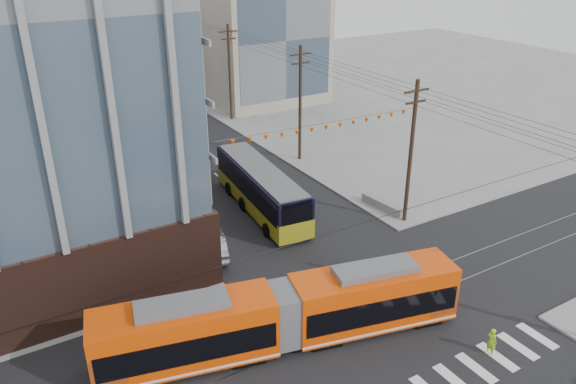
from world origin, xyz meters
name	(u,v)px	position (x,y,z in m)	size (l,w,h in m)	color
ground	(423,340)	(0.00, 0.00, 0.00)	(160.00, 160.00, 0.00)	slate
bg_bldg_ne_near	(258,37)	(16.00, 48.00, 8.00)	(14.00, 14.00, 16.00)	gray
bg_bldg_ne_far	(209,24)	(18.00, 68.00, 7.00)	(16.00, 16.00, 14.00)	#8C99A5
utility_pole_far	(181,52)	(8.50, 56.00, 5.50)	(0.30, 0.30, 11.00)	black
streetcar	(284,316)	(-6.63, 3.67, 1.88)	(19.47, 2.74, 3.75)	#DD3E03
city_bus	(261,188)	(0.14, 18.51, 1.83)	(2.79, 12.90, 3.65)	black
parked_car_silver	(213,244)	(-6.01, 14.22, 0.77)	(1.62, 4.66, 1.53)	#96989A
parked_car_white	(192,218)	(-5.67, 18.68, 0.66)	(1.85, 4.55, 1.32)	silver
parked_car_grey	(165,193)	(-5.78, 24.17, 0.65)	(2.14, 4.65, 1.29)	slate
pedestrian	(492,341)	(2.28, -2.58, 0.79)	(0.57, 0.38, 1.57)	#90D81F
jersey_barrier	(382,205)	(8.30, 13.43, 0.40)	(0.90, 4.02, 0.80)	gray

